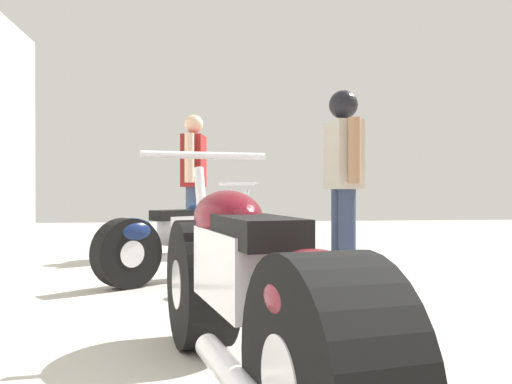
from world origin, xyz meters
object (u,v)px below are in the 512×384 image
object	(u,v)px
motorcycle_maroon_cruiser	(245,296)
motorcycle_black_naked	(187,238)
mechanic_in_blue	(194,175)
mechanic_with_helmet	(343,165)

from	to	relation	value
motorcycle_maroon_cruiser	motorcycle_black_naked	bearing A→B (deg)	95.39
motorcycle_maroon_cruiser	mechanic_in_blue	xyz separation A→B (m)	(-0.22, 4.86, 0.59)
motorcycle_maroon_cruiser	mechanic_in_blue	size ratio (longest dim) A/B	1.24
motorcycle_black_naked	mechanic_with_helmet	xyz separation A→B (m)	(1.47, -0.05, 0.68)
motorcycle_black_naked	mechanic_with_helmet	size ratio (longest dim) A/B	0.93
motorcycle_black_naked	mechanic_in_blue	size ratio (longest dim) A/B	0.92
motorcycle_maroon_cruiser	mechanic_in_blue	distance (m)	4.90
motorcycle_maroon_cruiser	mechanic_with_helmet	world-z (taller)	mechanic_with_helmet
motorcycle_maroon_cruiser	mechanic_with_helmet	bearing A→B (deg)	67.57
motorcycle_maroon_cruiser	motorcycle_black_naked	world-z (taller)	motorcycle_maroon_cruiser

